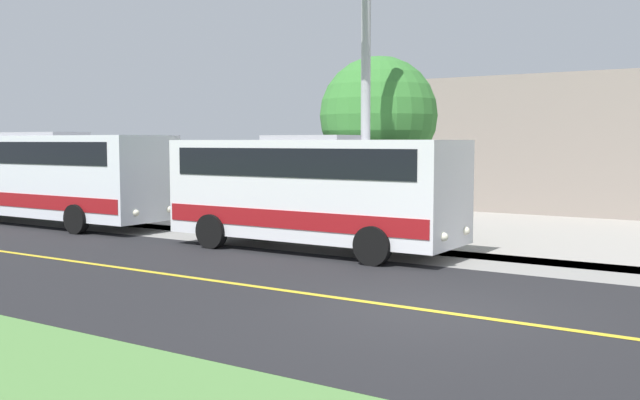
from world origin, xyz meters
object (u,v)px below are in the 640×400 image
(shuttle_bus_front, at_px, (313,187))
(transit_bus_rear, at_px, (44,174))
(street_light_pole, at_px, (363,91))
(tree_curbside, at_px, (379,116))

(shuttle_bus_front, distance_m, transit_bus_rear, 10.95)
(transit_bus_rear, xyz_separation_m, street_light_pole, (-0.33, 12.19, 2.33))
(transit_bus_rear, relative_size, street_light_pole, 1.43)
(shuttle_bus_front, height_order, transit_bus_rear, transit_bus_rear)
(shuttle_bus_front, height_order, street_light_pole, street_light_pole)
(shuttle_bus_front, height_order, tree_curbside, tree_curbside)
(shuttle_bus_front, relative_size, street_light_pole, 1.08)
(shuttle_bus_front, xyz_separation_m, tree_curbside, (-2.93, 0.31, 1.89))
(tree_curbside, bearing_deg, street_light_pole, 20.01)
(shuttle_bus_front, xyz_separation_m, street_light_pole, (-0.39, 1.24, 2.41))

